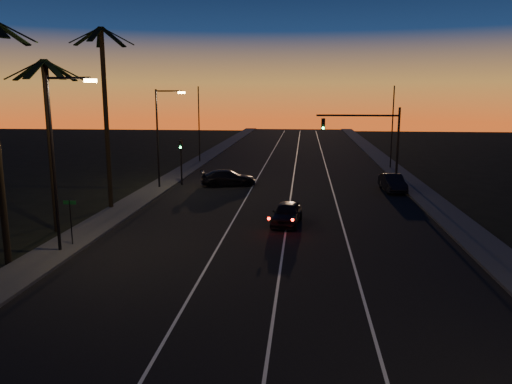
# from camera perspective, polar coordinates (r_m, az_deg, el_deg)

# --- Properties ---
(road) EXTENTS (20.00, 170.00, 0.01)m
(road) POSITION_cam_1_polar(r_m,az_deg,el_deg) (34.67, 2.89, -2.37)
(road) COLOR black
(road) RESTS_ON ground
(sidewalk_left) EXTENTS (2.40, 170.00, 0.16)m
(sidewalk_left) POSITION_cam_1_polar(r_m,az_deg,el_deg) (36.89, -14.77, -1.79)
(sidewalk_left) COLOR #3C3C3A
(sidewalk_left) RESTS_ON ground
(sidewalk_right) EXTENTS (2.40, 170.00, 0.16)m
(sidewalk_right) POSITION_cam_1_polar(r_m,az_deg,el_deg) (35.95, 21.04, -2.50)
(sidewalk_right) COLOR #3C3C3A
(sidewalk_right) RESTS_ON ground
(lane_stripe_left) EXTENTS (0.12, 160.00, 0.01)m
(lane_stripe_left) POSITION_cam_1_polar(r_m,az_deg,el_deg) (34.93, -2.03, -2.24)
(lane_stripe_left) COLOR silver
(lane_stripe_left) RESTS_ON road
(lane_stripe_mid) EXTENTS (0.12, 160.00, 0.01)m
(lane_stripe_mid) POSITION_cam_1_polar(r_m,az_deg,el_deg) (34.65, 3.72, -2.37)
(lane_stripe_mid) COLOR silver
(lane_stripe_mid) RESTS_ON road
(lane_stripe_right) EXTENTS (0.12, 160.00, 0.01)m
(lane_stripe_right) POSITION_cam_1_polar(r_m,az_deg,el_deg) (34.72, 9.50, -2.47)
(lane_stripe_right) COLOR silver
(lane_stripe_right) RESTS_ON road
(palm_mid) EXTENTS (4.25, 4.16, 10.03)m
(palm_mid) POSITION_cam_1_polar(r_m,az_deg,el_deg) (31.41, -22.58, 6.94)
(palm_mid) COLOR black
(palm_mid) RESTS_ON ground
(palm_far) EXTENTS (4.25, 4.16, 12.53)m
(palm_far) POSITION_cam_1_polar(r_m,az_deg,el_deg) (36.38, -16.86, 9.91)
(palm_far) COLOR black
(palm_far) RESTS_ON ground
(streetlight_left_near) EXTENTS (2.55, 0.26, 9.00)m
(streetlight_left_near) POSITION_cam_1_polar(r_m,az_deg,el_deg) (26.80, -21.69, 4.43)
(streetlight_left_near) COLOR black
(streetlight_left_near) RESTS_ON ground
(streetlight_left_far) EXTENTS (2.55, 0.26, 8.50)m
(streetlight_left_far) POSITION_cam_1_polar(r_m,az_deg,el_deg) (43.54, -10.82, 6.94)
(streetlight_left_far) COLOR black
(streetlight_left_far) RESTS_ON ground
(street_sign) EXTENTS (0.70, 0.06, 2.60)m
(street_sign) POSITION_cam_1_polar(r_m,az_deg,el_deg) (28.33, -20.42, -2.70)
(street_sign) COLOR black
(street_sign) RESTS_ON ground
(signal_mast) EXTENTS (7.10, 0.41, 7.00)m
(signal_mast) POSITION_cam_1_polar(r_m,az_deg,el_deg) (44.16, 12.93, 6.55)
(signal_mast) COLOR black
(signal_mast) RESTS_ON ground
(signal_post) EXTENTS (0.28, 0.37, 4.20)m
(signal_post) POSITION_cam_1_polar(r_m,az_deg,el_deg) (45.34, -8.57, 4.41)
(signal_post) COLOR black
(signal_post) RESTS_ON ground
(far_pole_left) EXTENTS (0.14, 0.14, 9.00)m
(far_pole_left) POSITION_cam_1_polar(r_m,az_deg,el_deg) (60.11, -6.53, 7.62)
(far_pole_left) COLOR black
(far_pole_left) RESTS_ON ground
(far_pole_right) EXTENTS (0.14, 0.14, 9.00)m
(far_pole_right) POSITION_cam_1_polar(r_m,az_deg,el_deg) (56.60, 15.31, 7.09)
(far_pole_right) COLOR black
(far_pole_right) RESTS_ON ground
(lead_car) EXTENTS (2.11, 4.72, 1.40)m
(lead_car) POSITION_cam_1_polar(r_m,az_deg,el_deg) (31.49, 3.54, -2.45)
(lead_car) COLOR black
(lead_car) RESTS_ON road
(right_car) EXTENTS (1.89, 4.49, 1.44)m
(right_car) POSITION_cam_1_polar(r_m,az_deg,el_deg) (43.67, 15.34, 1.02)
(right_car) COLOR black
(right_car) RESTS_ON road
(cross_car) EXTENTS (5.28, 3.29, 1.43)m
(cross_car) POSITION_cam_1_polar(r_m,az_deg,el_deg) (44.75, -3.21, 1.63)
(cross_car) COLOR black
(cross_car) RESTS_ON road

